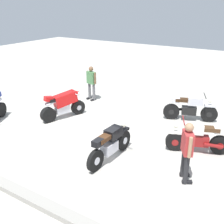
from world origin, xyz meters
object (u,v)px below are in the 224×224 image
(motorcycle_silver_cruiser, at_px, (190,108))
(motorcycle_red_sportbike, at_px, (63,104))
(motorcycle_cream_vintage, at_px, (198,138))
(person_in_green_shirt, at_px, (91,81))
(person_in_red_shirt, at_px, (187,149))
(motorcycle_black_cruiser, at_px, (110,144))

(motorcycle_silver_cruiser, bearing_deg, motorcycle_red_sportbike, -171.90)
(motorcycle_cream_vintage, distance_m, person_in_green_shirt, 6.16)
(motorcycle_silver_cruiser, height_order, person_in_green_shirt, person_in_green_shirt)
(motorcycle_red_sportbike, relative_size, person_in_red_shirt, 1.15)
(motorcycle_red_sportbike, xyz_separation_m, motorcycle_black_cruiser, (-3.26, 1.69, -0.07))
(person_in_red_shirt, relative_size, person_in_green_shirt, 1.02)
(motorcycle_silver_cruiser, bearing_deg, motorcycle_cream_vintage, -88.29)
(motorcycle_cream_vintage, height_order, person_in_red_shirt, person_in_red_shirt)
(motorcycle_black_cruiser, relative_size, person_in_red_shirt, 1.27)
(motorcycle_red_sportbike, distance_m, person_in_red_shirt, 5.68)
(person_in_green_shirt, bearing_deg, motorcycle_black_cruiser, 55.02)
(motorcycle_black_cruiser, bearing_deg, motorcycle_red_sportbike, 65.53)
(motorcycle_silver_cruiser, relative_size, motorcycle_red_sportbike, 1.05)
(motorcycle_red_sportbike, distance_m, motorcycle_black_cruiser, 3.68)
(motorcycle_black_cruiser, xyz_separation_m, person_in_green_shirt, (3.62, -4.10, 0.39))
(motorcycle_black_cruiser, relative_size, person_in_green_shirt, 1.30)
(motorcycle_silver_cruiser, relative_size, person_in_red_shirt, 1.21)
(motorcycle_silver_cruiser, distance_m, motorcycle_red_sportbike, 5.02)
(motorcycle_silver_cruiser, xyz_separation_m, person_in_green_shirt, (4.75, 0.02, 0.39))
(motorcycle_red_sportbike, height_order, person_in_green_shirt, person_in_green_shirt)
(person_in_red_shirt, bearing_deg, motorcycle_red_sportbike, 134.70)
(motorcycle_red_sportbike, distance_m, person_in_green_shirt, 2.46)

